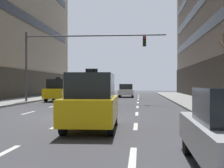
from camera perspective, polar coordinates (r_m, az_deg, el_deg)
The scene contains 30 objects.
ground_plane at distance 15.36m, azimuth -7.04°, elevation -6.13°, with size 120.00×120.00×0.00m, color #424247.
lane_stripe_l1_s4 at distance 18.13m, azimuth -15.25°, elevation -5.17°, with size 0.16×2.00×0.01m, color silver.
lane_stripe_l1_s5 at distance 22.87m, azimuth -10.87°, elevation -4.08°, with size 0.16×2.00×0.01m, color silver.
lane_stripe_l1_s6 at distance 27.70m, azimuth -8.01°, elevation -3.36°, with size 0.16×2.00×0.01m, color silver.
lane_stripe_l1_s7 at distance 32.58m, azimuth -6.00°, elevation -2.85°, with size 0.16×2.00×0.01m, color silver.
lane_stripe_l1_s8 at distance 37.49m, azimuth -4.53°, elevation -2.47°, with size 0.16×2.00×0.01m, color silver.
lane_stripe_l1_s9 at distance 42.42m, azimuth -3.39°, elevation -2.18°, with size 0.16×2.00×0.01m, color silver.
lane_stripe_l1_s10 at distance 47.37m, azimuth -2.49°, elevation -1.95°, with size 0.16×2.00×0.01m, color silver.
lane_stripe_l2_s2 at distance 7.81m, azimuth -19.80°, elevation -12.13°, with size 0.16×2.00×0.01m, color silver.
lane_stripe_l2_s3 at distance 12.46m, azimuth -9.97°, elevation -7.55°, with size 0.16×2.00×0.01m, color silver.
lane_stripe_l2_s4 at distance 17.31m, azimuth -5.63°, elevation -5.42°, with size 0.16×2.00×0.01m, color silver.
lane_stripe_l2_s5 at distance 22.22m, azimuth -3.22°, elevation -4.20°, with size 0.16×2.00×0.01m, color silver.
lane_stripe_l2_s6 at distance 27.17m, azimuth -1.68°, elevation -3.43°, with size 0.16×2.00×0.01m, color silver.
lane_stripe_l2_s7 at distance 32.13m, azimuth -0.62°, elevation -2.89°, with size 0.16×2.00×0.01m, color silver.
lane_stripe_l2_s8 at distance 37.10m, azimuth 0.16°, elevation -2.50°, with size 0.16×2.00×0.01m, color silver.
lane_stripe_l2_s9 at distance 42.08m, azimuth 0.75°, elevation -2.20°, with size 0.16×2.00×0.01m, color silver.
lane_stripe_l2_s10 at distance 47.06m, azimuth 1.22°, elevation -1.96°, with size 0.16×2.00×0.01m, color silver.
lane_stripe_l3_s2 at distance 7.12m, azimuth 3.89°, elevation -13.33°, with size 0.16×2.00×0.01m, color silver.
lane_stripe_l3_s3 at distance 12.04m, azimuth 4.41°, elevation -7.82°, with size 0.16×2.00×0.01m, color silver.
lane_stripe_l3_s4 at distance 17.00m, azimuth 4.63°, elevation -5.51°, with size 0.16×2.00×0.01m, color silver.
lane_stripe_l3_s5 at distance 21.99m, azimuth 4.75°, elevation -4.25°, with size 0.16×2.00×0.01m, color silver.
lane_stripe_l3_s6 at distance 26.97m, azimuth 4.82°, elevation -3.45°, with size 0.16×2.00×0.01m, color silver.
lane_stripe_l3_s7 at distance 31.97m, azimuth 4.87°, elevation -2.91°, with size 0.16×2.00×0.01m, color silver.
lane_stripe_l3_s8 at distance 36.96m, azimuth 4.91°, elevation -2.51°, with size 0.16×2.00×0.01m, color silver.
lane_stripe_l3_s9 at distance 41.96m, azimuth 4.93°, elevation -2.20°, with size 0.16×2.00×0.01m, color silver.
lane_stripe_l3_s10 at distance 46.95m, azimuth 4.96°, elevation -1.96°, with size 0.16×2.00×0.01m, color silver.
taxi_driving_0 at distance 11.08m, azimuth -3.80°, elevation -3.28°, with size 1.88×4.23×2.19m.
car_driving_1 at distance 37.75m, azimuth 2.64°, elevation -1.25°, with size 1.86×4.35×1.62m.
taxi_driving_2 at distance 29.48m, azimuth -9.98°, elevation -1.15°, with size 1.85×4.32×2.26m.
traffic_signal_0 at distance 26.51m, azimuth -7.44°, elevation 6.18°, with size 12.05×0.35×5.96m.
Camera 1 is at (3.22, -14.92, 1.65)m, focal length 49.27 mm.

